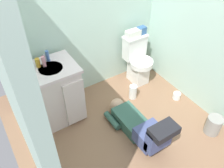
% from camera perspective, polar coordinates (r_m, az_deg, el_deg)
% --- Properties ---
extents(ground_plane, '(2.70, 2.92, 0.04)m').
position_cam_1_polar(ground_plane, '(3.16, 3.22, -10.40)').
color(ground_plane, '#876349').
extents(wall_back, '(2.36, 0.08, 2.40)m').
position_cam_1_polar(wall_back, '(3.11, -7.01, 16.94)').
color(wall_back, '#ADCDBD').
rests_on(wall_back, ground_plane).
extents(wall_left, '(0.08, 1.92, 2.40)m').
position_cam_1_polar(wall_left, '(2.01, -23.11, -1.31)').
color(wall_left, '#ADCDBD').
rests_on(wall_left, ground_plane).
extents(wall_right, '(0.08, 1.92, 2.40)m').
position_cam_1_polar(wall_right, '(3.09, 22.29, 14.11)').
color(wall_right, '#ADCDBD').
rests_on(wall_right, ground_plane).
extents(toilet, '(0.36, 0.46, 0.75)m').
position_cam_1_polar(toilet, '(3.63, 6.17, 5.70)').
color(toilet, silver).
rests_on(toilet, ground_plane).
extents(vanity_cabinet, '(0.60, 0.53, 0.82)m').
position_cam_1_polar(vanity_cabinet, '(3.05, -13.46, -2.12)').
color(vanity_cabinet, silver).
rests_on(vanity_cabinet, ground_plane).
extents(faucet, '(0.02, 0.02, 0.10)m').
position_cam_1_polar(faucet, '(2.89, -15.98, 6.13)').
color(faucet, silver).
rests_on(faucet, vanity_cabinet).
extents(person_plumber, '(0.39, 1.06, 0.52)m').
position_cam_1_polar(person_plumber, '(2.93, 6.77, -10.10)').
color(person_plumber, '#33594C').
rests_on(person_plumber, ground_plane).
extents(tissue_box, '(0.22, 0.11, 0.10)m').
position_cam_1_polar(tissue_box, '(3.44, 5.14, 12.12)').
color(tissue_box, silver).
rests_on(tissue_box, toilet).
extents(toiletry_bag, '(0.12, 0.09, 0.11)m').
position_cam_1_polar(toiletry_bag, '(3.52, 7.16, 12.77)').
color(toiletry_bag, '#33598C').
rests_on(toiletry_bag, toilet).
extents(soap_dispenser, '(0.06, 0.06, 0.17)m').
position_cam_1_polar(soap_dispenser, '(2.83, -19.47, 4.95)').
color(soap_dispenser, '#4B9452').
rests_on(soap_dispenser, vanity_cabinet).
extents(bottle_amber, '(0.05, 0.05, 0.11)m').
position_cam_1_polar(bottle_amber, '(2.82, -17.54, 4.94)').
color(bottle_amber, gold).
rests_on(bottle_amber, vanity_cabinet).
extents(bottle_pink, '(0.04, 0.04, 0.13)m').
position_cam_1_polar(bottle_pink, '(2.80, -16.23, 5.26)').
color(bottle_pink, pink).
rests_on(bottle_pink, vanity_cabinet).
extents(bottle_blue, '(0.04, 0.04, 0.14)m').
position_cam_1_polar(bottle_blue, '(2.88, -15.36, 6.59)').
color(bottle_blue, '#466DB1').
rests_on(bottle_blue, vanity_cabinet).
extents(trash_can, '(0.19, 0.19, 0.25)m').
position_cam_1_polar(trash_can, '(3.25, 23.36, -9.12)').
color(trash_can, gray).
rests_on(trash_can, ground_plane).
extents(paper_towel_roll, '(0.11, 0.11, 0.22)m').
position_cam_1_polar(paper_towel_roll, '(3.45, 5.10, -1.92)').
color(paper_towel_roll, white).
rests_on(paper_towel_roll, ground_plane).
extents(toilet_paper_roll, '(0.11, 0.11, 0.10)m').
position_cam_1_polar(toilet_paper_roll, '(3.59, 15.41, -2.76)').
color(toilet_paper_roll, white).
rests_on(toilet_paper_roll, ground_plane).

